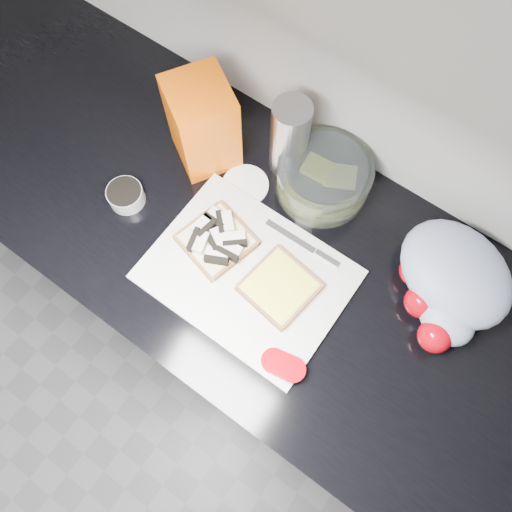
{
  "coord_description": "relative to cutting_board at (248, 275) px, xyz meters",
  "views": [
    {
      "loc": [
        0.2,
        0.86,
        1.88
      ],
      "look_at": [
        -0.02,
        1.16,
        0.95
      ],
      "focal_mm": 35.0,
      "sensor_mm": 36.0,
      "label": 1
    }
  ],
  "objects": [
    {
      "name": "base_cabinet",
      "position": [
        0.02,
        0.07,
        -0.48
      ],
      "size": [
        3.5,
        0.6,
        0.86
      ],
      "primitive_type": "cube",
      "color": "black",
      "rests_on": "ground"
    },
    {
      "name": "knife",
      "position": [
        0.08,
        0.12,
        0.01
      ],
      "size": [
        0.18,
        0.02,
        0.01
      ],
      "rotation": [
        0.0,
        0.0,
        0.02
      ],
      "color": "#B0B0B4",
      "rests_on": "cutting_board"
    },
    {
      "name": "countertop",
      "position": [
        0.02,
        0.07,
        -0.03
      ],
      "size": [
        3.5,
        0.64,
        0.04
      ],
      "primitive_type": "cube",
      "color": "black",
      "rests_on": "base_cabinet"
    },
    {
      "name": "grocery_bag",
      "position": [
        0.35,
        0.22,
        0.05
      ],
      "size": [
        0.3,
        0.29,
        0.11
      ],
      "rotation": [
        0.0,
        0.0,
        -0.36
      ],
      "color": "#949CB6",
      "rests_on": "countertop"
    },
    {
      "name": "seed_tub",
      "position": [
        -0.32,
        -0.01,
        0.02
      ],
      "size": [
        0.08,
        0.08,
        0.04
      ],
      "color": "#9A9F9E",
      "rests_on": "countertop"
    },
    {
      "name": "tub_lid",
      "position": [
        -0.13,
        0.17,
        -0.0
      ],
      "size": [
        0.12,
        0.12,
        0.01
      ],
      "primitive_type": "cylinder",
      "rotation": [
        0.0,
        0.0,
        0.17
      ],
      "color": "white",
      "rests_on": "countertop"
    },
    {
      "name": "bread_bag",
      "position": [
        -0.25,
        0.19,
        0.1
      ],
      "size": [
        0.18,
        0.18,
        0.21
      ],
      "primitive_type": "cube",
      "rotation": [
        0.0,
        0.0,
        -0.55
      ],
      "color": "#E75103",
      "rests_on": "countertop"
    },
    {
      "name": "steel_canister",
      "position": [
        -0.09,
        0.27,
        0.09
      ],
      "size": [
        0.08,
        0.08,
        0.2
      ],
      "primitive_type": "cylinder",
      "color": "#A8A7AC",
      "rests_on": "countertop"
    },
    {
      "name": "tomato_slices",
      "position": [
        0.17,
        -0.11,
        0.01
      ],
      "size": [
        0.1,
        0.07,
        0.02
      ],
      "rotation": [
        0.0,
        0.0,
        -0.32
      ],
      "color": "#AF040F",
      "rests_on": "cutting_board"
    },
    {
      "name": "cutting_board",
      "position": [
        0.0,
        0.0,
        0.0
      ],
      "size": [
        0.4,
        0.3,
        0.01
      ],
      "primitive_type": "cube",
      "color": "silver",
      "rests_on": "countertop"
    },
    {
      "name": "glass_bowl",
      "position": [
        0.01,
        0.26,
        0.04
      ],
      "size": [
        0.2,
        0.2,
        0.08
      ],
      "rotation": [
        0.0,
        0.0,
        0.08
      ],
      "color": "silver",
      "rests_on": "countertop"
    },
    {
      "name": "whole_tomatoes",
      "position": [
        0.32,
        0.15,
        0.03
      ],
      "size": [
        0.16,
        0.16,
        0.07
      ],
      "rotation": [
        0.0,
        0.0,
        -0.37
      ],
      "color": "#AF040F",
      "rests_on": "countertop"
    },
    {
      "name": "bread_right",
      "position": [
        0.07,
        0.01,
        0.02
      ],
      "size": [
        0.15,
        0.15,
        0.02
      ],
      "rotation": [
        0.0,
        0.0,
        -0.14
      ],
      "color": "beige",
      "rests_on": "cutting_board"
    },
    {
      "name": "bread_left",
      "position": [
        -0.09,
        0.02,
        0.02
      ],
      "size": [
        0.16,
        0.16,
        0.04
      ],
      "rotation": [
        0.0,
        0.0,
        -0.24
      ],
      "color": "beige",
      "rests_on": "cutting_board"
    }
  ]
}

